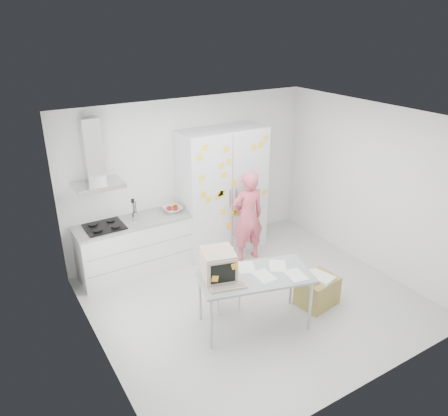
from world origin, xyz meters
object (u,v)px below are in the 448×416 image
desk (232,270)px  cardboard_box (317,290)px  person (248,217)px  chair (224,276)px

desk → cardboard_box: (1.35, -0.21, -0.66)m
person → cardboard_box: 1.74m
person → desk: size_ratio=0.99×
person → desk: bearing=55.3°
desk → chair: 0.65m
desk → chair: size_ratio=1.87×
cardboard_box → person: bearing=94.6°
cardboard_box → desk: bearing=171.3°
person → desk: 1.88m
desk → chair: desk is taller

